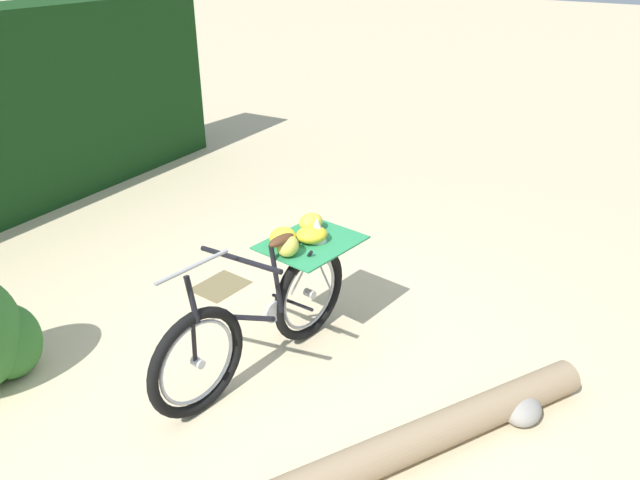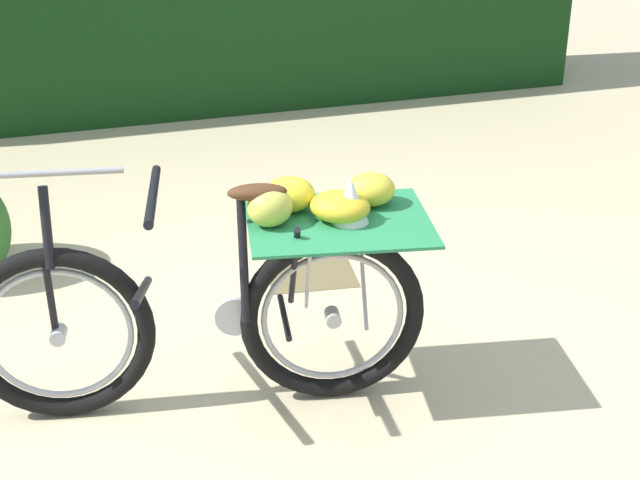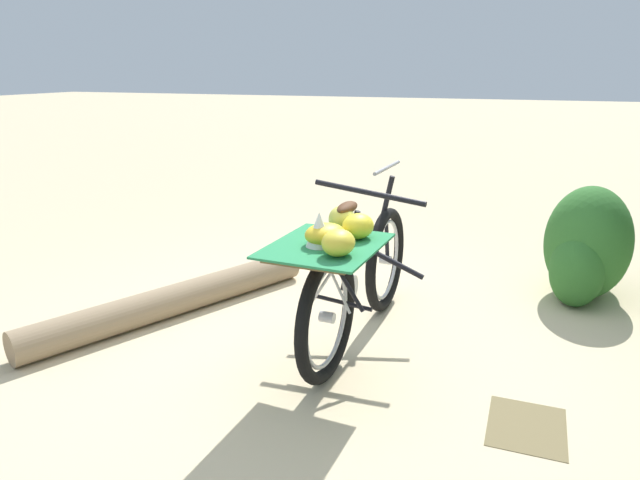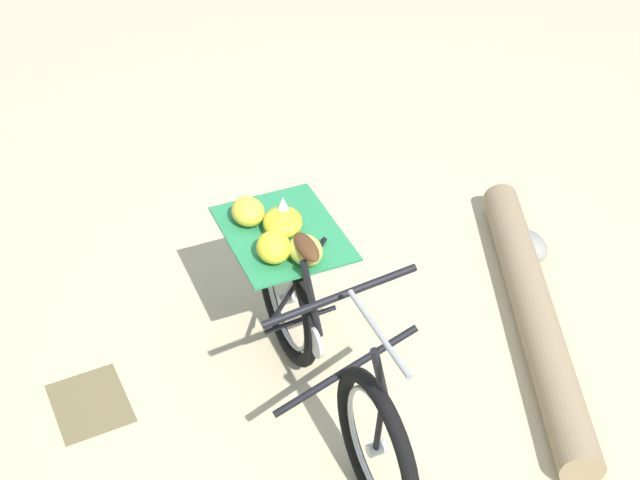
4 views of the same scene
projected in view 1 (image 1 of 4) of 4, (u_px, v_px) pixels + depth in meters
name	position (u px, v px, depth m)	size (l,w,h in m)	color
ground_plane	(282.00, 363.00, 4.25)	(60.00, 60.00, 0.00)	beige
bicycle	(270.00, 301.00, 4.07)	(1.79, 0.71, 1.03)	black
fallen_log	(437.00, 432.00, 3.51)	(0.22, 0.22, 2.14)	#937A5B
path_stone	(522.00, 409.00, 3.71)	(0.27, 0.23, 0.17)	gray
leaf_litter_patch	(221.00, 286.00, 5.19)	(0.44, 0.36, 0.01)	olive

